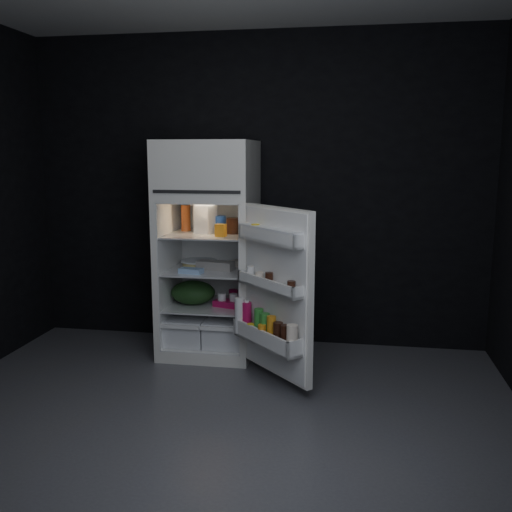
% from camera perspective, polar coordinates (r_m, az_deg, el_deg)
% --- Properties ---
extents(floor, '(4.00, 3.40, 0.00)m').
position_cam_1_polar(floor, '(3.75, -4.46, -16.40)').
color(floor, '#54545A').
rests_on(floor, ground).
extents(wall_back, '(4.00, 0.00, 2.70)m').
position_cam_1_polar(wall_back, '(5.02, 0.05, 6.50)').
color(wall_back, black).
rests_on(wall_back, ground).
extents(wall_front, '(4.00, 0.00, 2.70)m').
position_cam_1_polar(wall_front, '(1.79, -18.40, -0.91)').
color(wall_front, black).
rests_on(wall_front, ground).
extents(refrigerator, '(0.76, 0.71, 1.78)m').
position_cam_1_polar(refrigerator, '(4.77, -4.69, 1.49)').
color(refrigerator, white).
rests_on(refrigerator, ground).
extents(fridge_door, '(0.63, 0.65, 1.22)m').
position_cam_1_polar(fridge_door, '(4.08, 1.76, -3.97)').
color(fridge_door, white).
rests_on(fridge_door, ground).
extents(milk_jug, '(0.18, 0.18, 0.24)m').
position_cam_1_polar(milk_jug, '(4.72, -5.08, 3.73)').
color(milk_jug, white).
rests_on(milk_jug, refrigerator).
extents(mayo_jar, '(0.13, 0.13, 0.14)m').
position_cam_1_polar(mayo_jar, '(4.75, -3.61, 3.19)').
color(mayo_jar, '#1F4BAC').
rests_on(mayo_jar, refrigerator).
extents(jam_jar, '(0.13, 0.13, 0.13)m').
position_cam_1_polar(jam_jar, '(4.69, -2.31, 3.04)').
color(jam_jar, black).
rests_on(jam_jar, refrigerator).
extents(amber_bottle, '(0.09, 0.09, 0.22)m').
position_cam_1_polar(amber_bottle, '(4.88, -7.03, 3.79)').
color(amber_bottle, '#CB5520').
rests_on(amber_bottle, refrigerator).
extents(small_carton, '(0.09, 0.08, 0.10)m').
position_cam_1_polar(small_carton, '(4.52, -3.55, 2.58)').
color(small_carton, orange).
rests_on(small_carton, refrigerator).
extents(egg_carton, '(0.33, 0.17, 0.07)m').
position_cam_1_polar(egg_carton, '(4.74, -4.08, -0.94)').
color(egg_carton, gray).
rests_on(egg_carton, refrigerator).
extents(pie, '(0.35, 0.35, 0.04)m').
position_cam_1_polar(pie, '(4.91, -5.73, -0.76)').
color(pie, tan).
rests_on(pie, refrigerator).
extents(flat_package, '(0.20, 0.12, 0.04)m').
position_cam_1_polar(flat_package, '(4.61, -6.51, -1.48)').
color(flat_package, '#90B5DE').
rests_on(flat_package, refrigerator).
extents(wrapped_pkg, '(0.15, 0.14, 0.05)m').
position_cam_1_polar(wrapped_pkg, '(4.87, -1.73, -0.74)').
color(wrapped_pkg, beige).
rests_on(wrapped_pkg, refrigerator).
extents(produce_bag, '(0.42, 0.37, 0.20)m').
position_cam_1_polar(produce_bag, '(4.83, -6.31, -3.64)').
color(produce_bag, '#193815').
rests_on(produce_bag, refrigerator).
extents(yogurt_tray, '(0.27, 0.19, 0.05)m').
position_cam_1_polar(yogurt_tray, '(4.74, -2.71, -4.77)').
color(yogurt_tray, '#B70F4B').
rests_on(yogurt_tray, refrigerator).
extents(small_can_red, '(0.08, 0.08, 0.09)m').
position_cam_1_polar(small_can_red, '(4.95, -2.30, -3.88)').
color(small_can_red, '#B70F4B').
rests_on(small_can_red, refrigerator).
extents(small_can_silver, '(0.09, 0.09, 0.09)m').
position_cam_1_polar(small_can_silver, '(4.94, -1.47, -3.90)').
color(small_can_silver, silver).
rests_on(small_can_silver, refrigerator).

